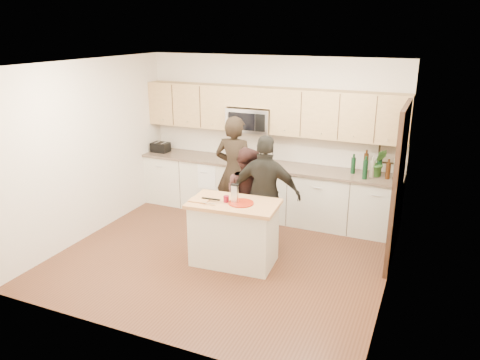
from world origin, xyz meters
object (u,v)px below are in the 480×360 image
at_px(island, 234,232).
at_px(woman_right, 266,195).
at_px(woman_left, 235,172).
at_px(woman_center, 247,195).
at_px(toaster, 161,147).

relative_size(island, woman_right, 0.72).
height_order(woman_left, woman_center, woman_left).
height_order(toaster, woman_center, woman_center).
xyz_separation_m(toaster, woman_left, (1.74, -0.54, -0.11)).
relative_size(woman_left, woman_right, 1.06).
xyz_separation_m(woman_center, woman_right, (0.37, -0.18, 0.12)).
height_order(woman_center, woman_right, woman_right).
bearing_deg(woman_center, woman_left, -32.86).
height_order(island, woman_left, woman_left).
xyz_separation_m(toaster, woman_right, (2.52, -1.21, -0.16)).
distance_m(toaster, woman_right, 2.80).
height_order(toaster, woman_left, woman_left).
bearing_deg(woman_left, toaster, -17.34).
bearing_deg(island, woman_center, 95.24).
bearing_deg(woman_left, island, 113.39).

